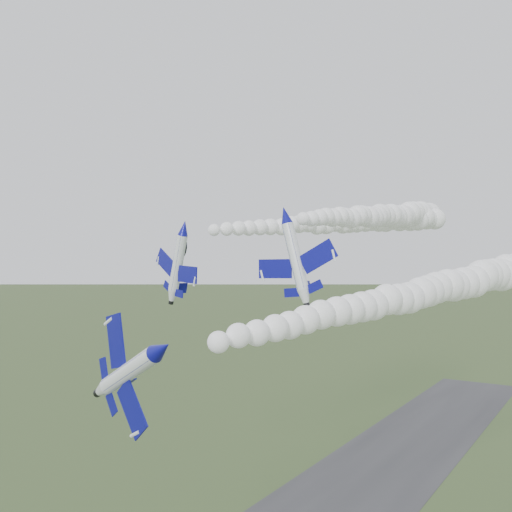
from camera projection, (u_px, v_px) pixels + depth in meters
The scene contains 6 objects.
jet_lead at pixel (161, 349), 41.73m from camera, with size 5.50×12.01×8.97m.
smoke_trail_jet_lead at pixel (424, 292), 65.68m from camera, with size 4.85×65.32×4.85m, color white, non-canonical shape.
jet_pair_left at pixel (183, 228), 80.01m from camera, with size 10.12×12.31×3.94m.
smoke_trail_jet_pair_left at pixel (346, 223), 105.41m from camera, with size 4.73×67.73×4.73m, color white, non-canonical shape.
jet_pair_right at pixel (285, 215), 71.36m from camera, with size 10.50×12.96×3.93m.
smoke_trail_jet_pair_right at pixel (383, 216), 104.10m from camera, with size 5.55×70.30×5.55m, color white, non-canonical shape.
Camera 1 is at (39.72, -41.49, 40.71)m, focal length 40.00 mm.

